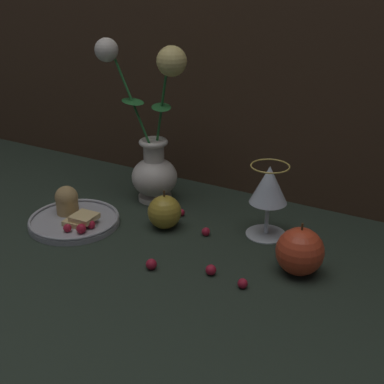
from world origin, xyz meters
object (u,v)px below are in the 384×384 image
Objects in this scene: plate_with_pastries at (73,216)px; wine_glass at (269,188)px; apple_beside_vase at (300,251)px; vase at (153,146)px; apple_near_glass at (165,212)px.

plate_with_pastries is 1.26× the size of wine_glass.
plate_with_pastries is 0.45m from apple_beside_vase.
apple_beside_vase is (0.45, 0.05, 0.02)m from plate_with_pastries.
wine_glass is (0.27, -0.03, -0.02)m from vase.
apple_beside_vase reaches higher than apple_near_glass.
apple_near_glass is (-0.28, 0.03, -0.01)m from apple_beside_vase.
vase reaches higher than plate_with_pastries.
plate_with_pastries is at bearing -155.98° from apple_near_glass.
apple_beside_vase is 0.28m from apple_near_glass.
apple_near_glass is (-0.18, -0.07, -0.06)m from wine_glass.
apple_beside_vase is at bearing 5.88° from plate_with_pastries.
apple_near_glass is at bearing -159.37° from wine_glass.
vase is 2.39× the size of wine_glass.
vase reaches higher than apple_near_glass.
vase is 1.90× the size of plate_with_pastries.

